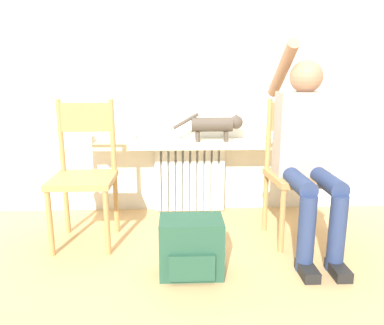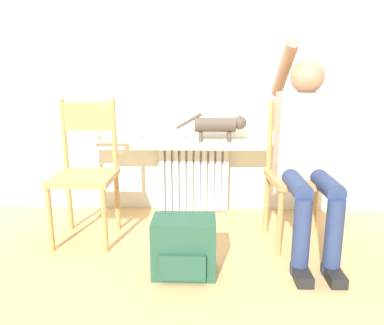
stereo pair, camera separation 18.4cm
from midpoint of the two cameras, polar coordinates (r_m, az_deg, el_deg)
The scene contains 10 objects.
ground_plane at distance 2.16m, azimuth 1.92°, elevation -18.11°, with size 12.00×12.00×0.00m, color tan.
wall_with_window at distance 3.08m, azimuth 2.12°, elevation 17.45°, with size 7.00×0.06×2.70m.
radiator at distance 3.12m, azimuth 1.96°, elevation -2.42°, with size 0.58×0.08×0.57m.
windowsill at distance 2.96m, azimuth 2.01°, elevation 2.85°, with size 1.48×0.27×0.05m.
window_glass at distance 3.04m, azimuth 2.11°, elevation 15.75°, with size 1.42×0.01×1.28m.
chair_left at distance 2.63m, azimuth -14.04°, elevation -1.10°, with size 0.41×0.41×0.96m.
chair_right at distance 2.63m, azimuth 17.96°, elevation -1.34°, with size 0.43×0.43×0.96m.
person at distance 2.48m, azimuth 19.12°, elevation 2.38°, with size 0.36×0.99×1.34m.
cat at distance 2.91m, azimuth 6.06°, elevation 5.75°, with size 0.55×0.11×0.23m.
backpack at distance 2.19m, azimuth 1.23°, elevation -12.77°, with size 0.36×0.26×0.33m.
Camera 2 is at (0.08, -1.85, 1.13)m, focal length 35.00 mm.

